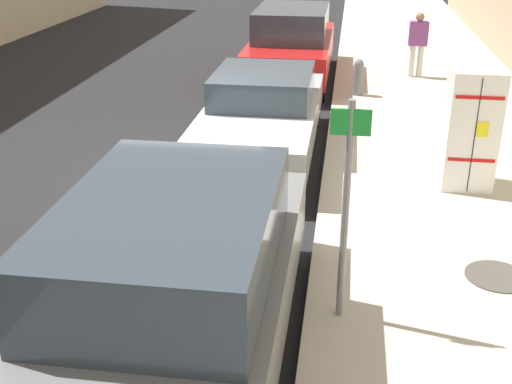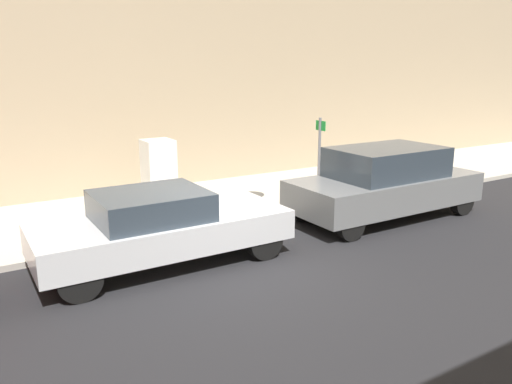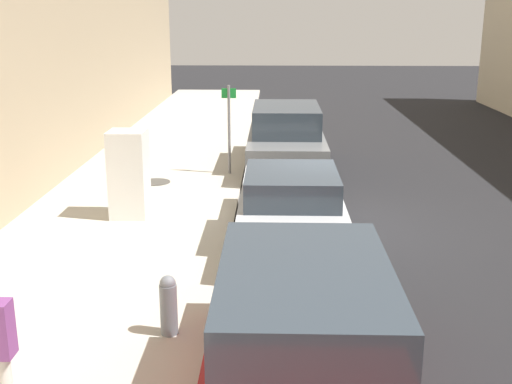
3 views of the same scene
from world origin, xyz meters
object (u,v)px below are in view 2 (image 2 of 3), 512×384
(discarded_refrigerator, at_px, (159,175))
(street_sign_post, at_px, (319,156))
(parked_sedan_silver, at_px, (161,226))
(parked_suv_gray, at_px, (385,182))

(discarded_refrigerator, relative_size, street_sign_post, 0.78)
(parked_sedan_silver, bearing_deg, parked_suv_gray, 90.00)
(parked_suv_gray, bearing_deg, parked_sedan_silver, -90.00)
(street_sign_post, relative_size, parked_sedan_silver, 0.48)
(street_sign_post, bearing_deg, parked_suv_gray, 31.78)
(street_sign_post, distance_m, parked_sedan_silver, 5.04)
(parked_sedan_silver, bearing_deg, street_sign_post, 106.68)
(parked_sedan_silver, distance_m, parked_suv_gray, 5.68)
(discarded_refrigerator, xyz_separation_m, parked_sedan_silver, (3.17, -1.18, -0.26))
(discarded_refrigerator, xyz_separation_m, street_sign_post, (1.73, 3.61, 0.39))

